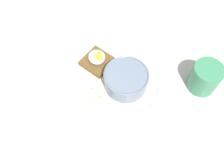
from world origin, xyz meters
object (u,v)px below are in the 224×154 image
oatmeal_bowl (126,79)px  banana_slice_back (88,94)px  banana_slice_inner (87,86)px  banana_slice_upper (80,96)px  coffee_mug (205,77)px  banana_slice_right (103,102)px  poached_egg (97,57)px  banana_slice_left (96,93)px  banana_slice_front (87,102)px  toast_slice (97,62)px  banana_slice_outer (96,85)px

oatmeal_bowl → banana_slice_back: (-6.64, -9.30, -2.10)cm
banana_slice_inner → banana_slice_upper: (0.63, -4.03, 0.21)cm
oatmeal_bowl → coffee_mug: bearing=37.0°
banana_slice_right → banana_slice_inner: banana_slice_right is taller
poached_egg → banana_slice_left: poached_egg is taller
oatmeal_bowl → banana_slice_front: bearing=-114.2°
banana_slice_front → coffee_mug: 34.17cm
poached_egg → banana_slice_inner: size_ratio=1.09×
banana_slice_back → banana_slice_inner: banana_slice_back is taller
coffee_mug → banana_slice_left: bearing=-137.3°
banana_slice_left → coffee_mug: coffee_mug is taller
banana_slice_left → banana_slice_inner: 3.75cm
oatmeal_bowl → toast_slice: (-11.34, 0.88, -1.92)cm
toast_slice → banana_slice_front: (6.18, -12.37, -0.35)cm
banana_slice_left → coffee_mug: 31.31cm
toast_slice → banana_slice_front: 13.83cm
oatmeal_bowl → banana_slice_right: bearing=-99.7°
banana_slice_left → banana_slice_upper: 4.89cm
banana_slice_inner → banana_slice_outer: bearing=38.3°
poached_egg → banana_slice_outer: 8.49cm
oatmeal_bowl → banana_slice_back: size_ratio=3.93×
oatmeal_bowl → banana_slice_left: size_ratio=3.46×
poached_egg → banana_slice_upper: bearing=-75.8°
banana_slice_upper → coffee_mug: bearing=43.8°
toast_slice → poached_egg: poached_egg is taller
banana_slice_inner → banana_slice_left: bearing=-3.9°
banana_slice_right → toast_slice: bearing=135.1°
banana_slice_back → banana_slice_inner: bearing=137.0°
poached_egg → banana_slice_back: poached_egg is taller
banana_slice_front → toast_slice: bearing=116.6°
poached_egg → banana_slice_back: 11.46cm
toast_slice → banana_slice_outer: 8.11cm
banana_slice_front → banana_slice_inner: banana_slice_front is taller
banana_slice_right → banana_slice_outer: 5.99cm
banana_slice_inner → banana_slice_outer: banana_slice_outer is taller
banana_slice_left → poached_egg: bearing=126.2°
oatmeal_bowl → banana_slice_upper: size_ratio=2.95×
banana_slice_left → banana_slice_back: bearing=-134.8°
banana_slice_front → banana_slice_back: size_ratio=1.48×
oatmeal_bowl → banana_slice_outer: (-6.58, -5.68, -2.21)cm
banana_slice_front → banana_slice_right: bearing=35.6°
oatmeal_bowl → banana_slice_left: (-4.97, -7.62, -2.21)cm
banana_slice_inner → banana_slice_front: bearing=-49.2°
banana_slice_left → oatmeal_bowl: bearing=56.9°
banana_slice_back → banana_slice_right: same height
poached_egg → banana_slice_left: (6.21, -8.48, -2.87)cm
banana_slice_upper → banana_slice_inner: bearing=98.9°
banana_slice_front → banana_slice_outer: same height
poached_egg → banana_slice_inner: bearing=-73.3°
banana_slice_left → banana_slice_inner: size_ratio=0.78×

